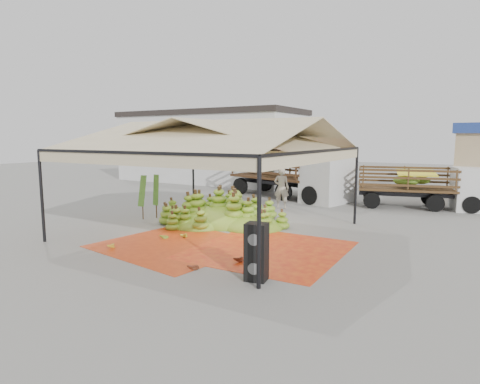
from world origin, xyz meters
The scene contains 17 objects.
ground centered at (0.00, 0.00, 0.00)m, with size 90.00×90.00×0.00m, color slate.
canopy_tent centered at (0.00, 0.00, 3.30)m, with size 8.10×8.10×4.00m.
building_white centered at (-10.00, 14.00, 2.71)m, with size 14.30×6.30×5.40m.
tarp_left centered at (0.00, -2.03, 0.01)m, with size 4.44×4.23×0.01m, color #CD4413.
tarp_right centered at (2.77, -1.08, 0.01)m, with size 4.33×4.54×0.01m, color orange.
banana_heap centered at (-0.66, 1.57, 0.63)m, with size 5.87×4.83×1.26m, color #517D1A.
hand_yellow_a centered at (-0.49, -1.21, 0.11)m, with size 0.46×0.38×0.21m, color gold.
hand_yellow_b centered at (-1.57, -3.46, 0.11)m, with size 0.46×0.38×0.21m, color gold.
hand_red_a centered at (1.87, -3.70, 0.10)m, with size 0.45×0.37×0.20m, color #572B14.
hand_red_b centered at (2.52, -2.56, 0.11)m, with size 0.50×0.41×0.23m, color #5E3115.
hand_green centered at (-0.94, -1.63, 0.09)m, with size 0.40×0.32×0.18m, color #557919.
hanging_bunches centered at (1.33, -0.58, 2.62)m, with size 3.24×0.24×0.20m.
speaker_stack centered at (3.70, -3.56, 0.70)m, with size 0.58×0.53×1.40m.
banana_leaves centered at (-3.65, 0.83, 0.00)m, with size 0.96×1.36×3.70m, color #407C21, non-canonical shape.
vendor centered at (0.02, 5.66, 0.99)m, with size 0.72×0.47×1.98m, color gray.
truck_left centered at (-0.91, 9.04, 1.52)m, with size 7.56×4.31×2.46m.
truck_right centered at (6.02, 9.38, 1.24)m, with size 6.15×3.34×2.01m.
Camera 1 is at (8.13, -11.69, 3.40)m, focal length 30.00 mm.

